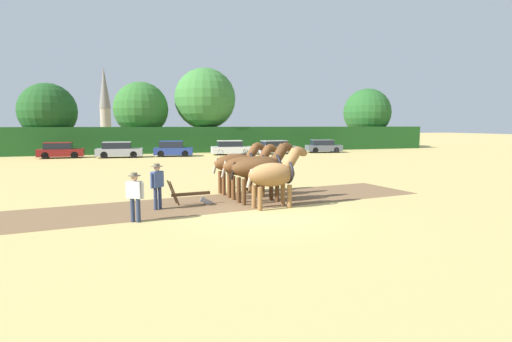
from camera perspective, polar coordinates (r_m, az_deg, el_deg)
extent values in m
plane|color=tan|center=(14.38, 0.99, -6.05)|extent=(240.00, 240.00, 0.00)
cube|color=brown|center=(15.85, -11.40, -4.98)|extent=(22.00, 6.63, 0.01)
cube|color=#1E511E|center=(46.29, -11.98, 4.37)|extent=(66.20, 1.85, 2.93)
cylinder|color=brown|center=(49.08, -27.40, 3.92)|extent=(0.44, 0.44, 2.97)
sphere|color=#1E4C1E|center=(49.07, -27.60, 7.59)|extent=(6.04, 6.04, 6.04)
cylinder|color=#4C3823|center=(48.78, -15.98, 4.57)|extent=(0.44, 0.44, 3.27)
sphere|color=#2D6628|center=(48.79, -16.10, 8.51)|extent=(6.25, 6.25, 6.25)
cylinder|color=brown|center=(48.88, -7.22, 5.36)|extent=(0.44, 0.44, 4.27)
sphere|color=#387533|center=(48.97, -7.29, 10.20)|extent=(7.29, 7.29, 7.29)
cylinder|color=#4C3823|center=(58.49, 15.50, 4.79)|extent=(0.44, 0.44, 3.09)
sphere|color=#235623|center=(58.49, 15.60, 8.07)|extent=(6.57, 6.57, 6.57)
cylinder|color=gray|center=(83.15, -20.66, 6.21)|extent=(1.98, 1.98, 6.37)
cone|color=slate|center=(83.45, -20.86, 11.07)|extent=(2.18, 2.18, 7.78)
ellipsoid|color=brown|center=(15.09, 2.28, -0.53)|extent=(2.03, 1.20, 0.90)
cylinder|color=brown|center=(15.73, 3.86, -3.34)|extent=(0.18, 0.18, 0.88)
cylinder|color=brown|center=(15.29, 4.80, -3.64)|extent=(0.18, 0.18, 0.88)
cylinder|color=brown|center=(15.17, -0.28, -3.69)|extent=(0.18, 0.18, 0.88)
cylinder|color=brown|center=(14.71, 0.57, -4.02)|extent=(0.18, 0.18, 0.88)
cylinder|color=brown|center=(15.42, 4.99, 1.57)|extent=(0.90, 0.54, 0.96)
ellipsoid|color=brown|center=(15.63, 6.43, 2.80)|extent=(0.71, 0.35, 0.54)
cube|color=gray|center=(15.51, 5.64, 2.30)|extent=(0.46, 0.14, 0.61)
cylinder|color=gray|center=(14.70, -0.88, -1.08)|extent=(0.31, 0.16, 0.71)
torus|color=black|center=(15.40, 4.51, -0.13)|extent=(0.23, 0.92, 0.91)
ellipsoid|color=#513319|center=(16.15, 0.29, 0.54)|extent=(2.39, 1.26, 0.91)
cylinder|color=#513319|center=(16.83, 2.19, -2.40)|extent=(0.18, 0.18, 1.04)
cylinder|color=#513319|center=(16.37, 3.04, -2.66)|extent=(0.18, 0.18, 1.04)
cylinder|color=#513319|center=(16.21, -2.48, -2.75)|extent=(0.18, 0.18, 1.04)
cylinder|color=#513319|center=(15.73, -1.74, -3.03)|extent=(0.18, 0.18, 1.04)
cylinder|color=#513319|center=(16.55, 3.33, 2.39)|extent=(0.86, 0.54, 0.90)
ellipsoid|color=#513319|center=(16.73, 4.59, 3.44)|extent=(0.71, 0.35, 0.54)
cube|color=black|center=(16.62, 3.90, 3.08)|extent=(0.42, 0.14, 0.56)
cylinder|color=black|center=(15.73, -3.28, 0.01)|extent=(0.31, 0.16, 0.71)
torus|color=black|center=(16.50, 2.80, 0.91)|extent=(0.23, 0.93, 0.92)
ellipsoid|color=brown|center=(17.26, -1.45, 0.71)|extent=(2.23, 1.16, 0.83)
cylinder|color=brown|center=(17.87, 0.28, -1.92)|extent=(0.18, 0.18, 1.01)
cylinder|color=brown|center=(17.44, 0.96, -2.13)|extent=(0.18, 0.18, 1.01)
cylinder|color=brown|center=(17.33, -3.86, -2.20)|extent=(0.18, 0.18, 1.01)
cylinder|color=brown|center=(16.88, -3.26, -2.43)|extent=(0.18, 0.18, 1.01)
cylinder|color=brown|center=(17.60, 1.25, 2.34)|extent=(0.80, 0.49, 0.84)
ellipsoid|color=brown|center=(17.76, 2.37, 3.27)|extent=(0.71, 0.35, 0.54)
cube|color=gray|center=(17.66, 1.75, 2.93)|extent=(0.40, 0.13, 0.53)
cylinder|color=gray|center=(16.89, -4.59, 0.26)|extent=(0.31, 0.16, 0.71)
torus|color=black|center=(17.56, 0.78, 1.03)|extent=(0.22, 0.86, 0.86)
ellipsoid|color=brown|center=(18.37, -2.98, 1.15)|extent=(2.14, 1.14, 0.83)
cylinder|color=brown|center=(18.95, -1.38, -1.38)|extent=(0.18, 0.18, 1.04)
cylinder|color=brown|center=(18.52, -0.78, -1.57)|extent=(0.18, 0.18, 1.04)
cylinder|color=brown|center=(18.46, -5.16, -1.62)|extent=(0.18, 0.18, 1.04)
cylinder|color=brown|center=(18.01, -4.63, -1.82)|extent=(0.18, 0.18, 1.04)
cylinder|color=brown|center=(18.68, -0.52, 2.66)|extent=(0.80, 0.49, 0.84)
ellipsoid|color=brown|center=(18.82, 0.55, 3.54)|extent=(0.71, 0.35, 0.54)
cube|color=gray|center=(18.74, -0.04, 3.22)|extent=(0.40, 0.13, 0.52)
cylinder|color=gray|center=(18.03, -5.84, 0.75)|extent=(0.31, 0.16, 0.71)
torus|color=black|center=(18.64, -0.94, 1.44)|extent=(0.22, 0.86, 0.85)
cube|color=#4C331E|center=(15.93, -9.28, -3.25)|extent=(1.56, 0.31, 0.12)
cube|color=#939399|center=(16.17, -7.13, -4.33)|extent=(0.50, 0.26, 0.39)
cylinder|color=#4C331E|center=(15.93, -11.92, -2.94)|extent=(0.40, 0.11, 0.96)
cylinder|color=#4C331E|center=(15.54, -11.57, -3.16)|extent=(0.40, 0.11, 0.96)
cylinder|color=#28334C|center=(15.47, -13.58, -3.75)|extent=(0.14, 0.14, 0.84)
cylinder|color=#28334C|center=(15.31, -14.15, -3.87)|extent=(0.14, 0.14, 0.84)
cube|color=#3D5184|center=(15.28, -13.94, -1.16)|extent=(0.50, 0.48, 0.60)
sphere|color=tan|center=(15.23, -13.98, 0.40)|extent=(0.23, 0.23, 0.23)
cylinder|color=#3D5184|center=(15.49, -13.19, -1.12)|extent=(0.09, 0.09, 0.56)
cylinder|color=#3D5184|center=(15.08, -14.70, -1.37)|extent=(0.09, 0.09, 0.56)
cylinder|color=#665B4C|center=(15.22, -13.99, 0.65)|extent=(0.43, 0.43, 0.02)
cylinder|color=#665B4C|center=(15.22, -14.00, 0.84)|extent=(0.22, 0.22, 0.10)
cylinder|color=#38332D|center=(20.16, -3.65, -1.21)|extent=(0.14, 0.14, 0.83)
cylinder|color=#38332D|center=(19.97, -3.95, -1.29)|extent=(0.14, 0.14, 0.83)
cube|color=silver|center=(19.98, -3.82, 0.75)|extent=(0.47, 0.49, 0.58)
sphere|color=tan|center=(19.94, -3.83, 1.92)|extent=(0.22, 0.22, 0.22)
cylinder|color=silver|center=(20.23, -3.43, 0.76)|extent=(0.09, 0.09, 0.55)
cylinder|color=silver|center=(19.74, -4.21, 0.61)|extent=(0.09, 0.09, 0.55)
cylinder|color=#665B4C|center=(19.94, -3.83, 2.11)|extent=(0.42, 0.42, 0.02)
cylinder|color=#665B4C|center=(19.94, -3.83, 2.26)|extent=(0.21, 0.21, 0.10)
cylinder|color=#28334C|center=(13.65, -17.22, -5.35)|extent=(0.14, 0.14, 0.79)
cylinder|color=#28334C|center=(13.55, -16.46, -5.41)|extent=(0.14, 0.14, 0.79)
cube|color=#B7B7BC|center=(13.48, -16.94, -2.57)|extent=(0.50, 0.41, 0.56)
sphere|color=tan|center=(13.42, -16.99, -0.92)|extent=(0.21, 0.21, 0.21)
cylinder|color=#B7B7BC|center=(13.62, -17.93, -2.61)|extent=(0.09, 0.09, 0.53)
cylinder|color=#B7B7BC|center=(13.34, -15.91, -2.73)|extent=(0.09, 0.09, 0.53)
cylinder|color=#665B4C|center=(13.41, -17.00, -0.65)|extent=(0.41, 0.41, 0.02)
cylinder|color=#665B4C|center=(13.41, -17.01, -0.44)|extent=(0.20, 0.20, 0.10)
cube|color=maroon|center=(42.40, -26.09, 2.38)|extent=(4.07, 1.91, 0.69)
cube|color=black|center=(42.39, -26.40, 3.22)|extent=(2.45, 1.69, 0.57)
cube|color=maroon|center=(42.38, -26.42, 3.65)|extent=(2.45, 1.69, 0.06)
cylinder|color=black|center=(43.07, -24.29, 2.26)|extent=(0.66, 0.23, 0.65)
cylinder|color=black|center=(41.48, -24.50, 2.11)|extent=(0.66, 0.23, 0.65)
cylinder|color=black|center=(43.38, -27.58, 2.12)|extent=(0.66, 0.23, 0.65)
cylinder|color=black|center=(41.81, -27.90, 1.96)|extent=(0.66, 0.23, 0.65)
cube|color=#9E9EA8|center=(40.84, -18.90, 2.58)|extent=(4.41, 2.08, 0.71)
cube|color=black|center=(40.83, -19.23, 3.47)|extent=(2.69, 1.77, 0.58)
cube|color=#9E9EA8|center=(40.81, -19.25, 3.92)|extent=(2.69, 1.77, 0.06)
cylinder|color=black|center=(41.51, -16.96, 2.42)|extent=(0.68, 0.27, 0.66)
cylinder|color=black|center=(39.98, -17.10, 2.27)|extent=(0.68, 0.27, 0.66)
cylinder|color=black|center=(41.77, -20.60, 2.31)|extent=(0.68, 0.27, 0.66)
cylinder|color=black|center=(40.25, -20.88, 2.15)|extent=(0.68, 0.27, 0.66)
cube|color=navy|center=(41.02, -11.69, 2.81)|extent=(4.05, 2.38, 0.72)
cube|color=black|center=(41.00, -11.98, 3.72)|extent=(2.52, 1.94, 0.60)
cube|color=navy|center=(40.98, -11.99, 4.19)|extent=(2.52, 1.94, 0.06)
cylinder|color=black|center=(41.70, -9.99, 2.61)|extent=(0.67, 0.33, 0.64)
cylinder|color=black|center=(40.21, -10.09, 2.47)|extent=(0.67, 0.33, 0.64)
cylinder|color=black|center=(41.89, -13.21, 2.56)|extent=(0.67, 0.33, 0.64)
cylinder|color=black|center=(40.40, -13.44, 2.41)|extent=(0.67, 0.33, 0.64)
cube|color=silver|center=(42.51, -3.49, 3.04)|extent=(4.38, 2.08, 0.70)
cube|color=black|center=(42.44, -3.78, 3.90)|extent=(2.67, 1.77, 0.58)
cube|color=silver|center=(42.43, -3.79, 4.34)|extent=(2.67, 1.77, 0.06)
cylinder|color=black|center=(43.50, -1.94, 2.86)|extent=(0.64, 0.27, 0.63)
cylinder|color=black|center=(42.01, -1.55, 2.73)|extent=(0.64, 0.27, 0.63)
cylinder|color=black|center=(43.08, -5.39, 2.80)|extent=(0.64, 0.27, 0.63)
cylinder|color=black|center=(41.58, -5.12, 2.66)|extent=(0.64, 0.27, 0.63)
cube|color=#A8A8B2|center=(43.66, 2.87, 3.13)|extent=(4.49, 2.11, 0.67)
cube|color=black|center=(43.54, 2.61, 3.93)|extent=(2.73, 1.81, 0.55)
cube|color=#A8A8B2|center=(43.53, 2.61, 4.33)|extent=(2.73, 1.81, 0.06)
cylinder|color=black|center=(44.96, 4.02, 2.98)|extent=(0.66, 0.27, 0.64)
cylinder|color=black|center=(43.55, 4.92, 2.85)|extent=(0.66, 0.27, 0.64)
cylinder|color=black|center=(43.86, 0.82, 2.90)|extent=(0.66, 0.27, 0.64)
cylinder|color=black|center=(42.41, 1.64, 2.77)|extent=(0.66, 0.27, 0.64)
cube|color=#565B66|center=(46.41, 9.64, 3.26)|extent=(4.19, 2.34, 0.68)
cube|color=black|center=(46.31, 9.42, 4.02)|extent=(2.59, 1.93, 0.55)
cube|color=#565B66|center=(46.30, 9.43, 4.40)|extent=(2.59, 1.93, 0.06)
cylinder|color=black|center=(47.54, 10.75, 3.08)|extent=(0.68, 0.32, 0.66)
cylinder|color=black|center=(46.10, 11.39, 2.96)|extent=(0.68, 0.32, 0.66)
cylinder|color=black|center=(46.78, 7.91, 3.08)|extent=(0.68, 0.32, 0.66)
cylinder|color=black|center=(45.31, 8.46, 2.96)|extent=(0.68, 0.32, 0.66)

